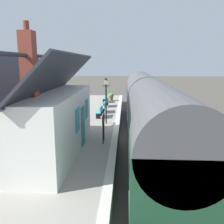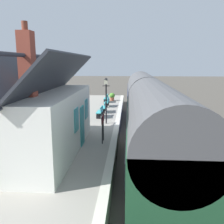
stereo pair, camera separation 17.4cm
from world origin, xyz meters
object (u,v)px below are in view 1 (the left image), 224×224
station_building (44,120)px  lamp_post_platform (106,91)px  planter_corner_building (58,116)px  bench_mid_platform (105,98)px  bench_near_building (106,102)px  planter_bench_right (111,96)px  bench_platform_end (100,111)px  train (148,109)px  station_sign_board (103,121)px  bench_by_lamp (103,107)px

station_building → lamp_post_platform: bearing=-23.2°
station_building → planter_corner_building: (6.72, 1.19, -1.30)m
bench_mid_platform → bench_near_building: (-2.69, -0.32, 0.00)m
bench_mid_platform → planter_bench_right: bearing=-24.7°
bench_near_building → bench_platform_end: size_ratio=1.00×
bench_near_building → bench_platform_end: (-4.91, 0.14, 0.00)m
bench_mid_platform → bench_platform_end: 7.61m
bench_mid_platform → station_building: bearing=173.8°
bench_near_building → lamp_post_platform: 7.20m
train → lamp_post_platform: size_ratio=6.55×
train → bench_near_building: bearing=23.1°
bench_mid_platform → lamp_post_platform: lamp_post_platform is taller
planter_bench_right → planter_corner_building: size_ratio=1.39×
bench_near_building → station_sign_board: station_sign_board is taller
lamp_post_platform → planter_corner_building: bearing=77.4°
planter_bench_right → station_sign_board: 15.09m
bench_platform_end → lamp_post_platform: 2.83m
planter_bench_right → train: bearing=-165.1°
bench_by_lamp → station_sign_board: 8.33m
station_building → lamp_post_platform: 6.45m
train → bench_near_building: train is taller
lamp_post_platform → station_building: bearing=156.8°
bench_by_lamp → planter_corner_building: 4.49m
station_sign_board → planter_corner_building: bearing=37.7°
bench_by_lamp → lamp_post_platform: size_ratio=0.43×
bench_by_lamp → lamp_post_platform: (-4.03, -0.57, 1.86)m
bench_platform_end → station_sign_board: station_sign_board is taller
station_building → planter_corner_building: 6.94m
bench_mid_platform → lamp_post_platform: (-9.63, -0.84, 1.86)m
lamp_post_platform → bench_platform_end: bearing=18.1°
lamp_post_platform → bench_near_building: bearing=4.3°
bench_platform_end → planter_bench_right: bearing=-2.4°
bench_by_lamp → planter_corner_building: size_ratio=2.05×
bench_mid_platform → lamp_post_platform: bearing=-175.0°
bench_near_building → bench_platform_end: 4.92m
planter_corner_building → bench_by_lamp: bearing=-44.6°
bench_mid_platform → bench_platform_end: bearing=-178.7°
bench_by_lamp → planter_corner_building: bench_by_lamp is taller
train → planter_bench_right: 12.26m
planter_bench_right → lamp_post_platform: 10.99m
train → bench_near_building: 8.66m
bench_near_building → bench_mid_platform: bearing=6.7°
train → bench_by_lamp: bearing=34.4°
bench_mid_platform → planter_corner_building: (-8.80, 2.88, -0.14)m
bench_mid_platform → station_sign_board: size_ratio=0.89×
station_building → station_sign_board: bearing=-58.7°
train → bench_by_lamp: (5.02, 3.43, -0.84)m
planter_bench_right → station_sign_board: (-15.06, -0.48, 0.69)m
bench_mid_platform → planter_bench_right: size_ratio=1.46×
bench_near_building → lamp_post_platform: lamp_post_platform is taller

